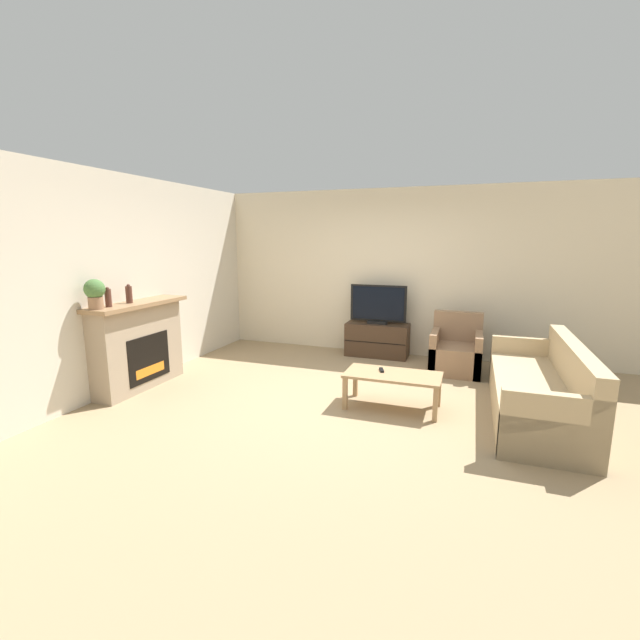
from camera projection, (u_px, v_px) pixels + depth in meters
The scene contains 13 objects.
ground_plane at pixel (347, 399), 5.15m from camera, with size 24.00×24.00×0.00m, color #9E8460.
wall_back at pixel (387, 273), 7.05m from camera, with size 12.00×0.06×2.70m.
wall_left at pixel (149, 280), 5.84m from camera, with size 0.06×12.00×2.70m.
fireplace at pixel (138, 344), 5.47m from camera, with size 0.44×1.42×1.12m.
mantel_vase_left at pixel (108, 297), 4.94m from camera, with size 0.07×0.07×0.23m.
mantel_vase_centre_left at pixel (129, 294), 5.24m from camera, with size 0.08×0.08×0.23m.
potted_plant at pixel (95, 292), 4.76m from camera, with size 0.22×0.22×0.34m.
tv_stand at pixel (377, 340), 7.01m from camera, with size 1.01×0.44×0.54m.
tv at pixel (378, 306), 6.90m from camera, with size 0.91×0.18×0.63m.
armchair at pixel (456, 352), 6.20m from camera, with size 0.70×0.76×0.84m.
coffee_table at pixel (393, 378), 4.82m from camera, with size 1.07×0.53×0.41m.
remote at pixel (382, 370), 4.91m from camera, with size 0.09×0.15×0.02m.
couch at pixel (540, 393), 4.58m from camera, with size 0.83×2.27×0.83m.
Camera 1 is at (1.34, -4.71, 1.90)m, focal length 24.00 mm.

